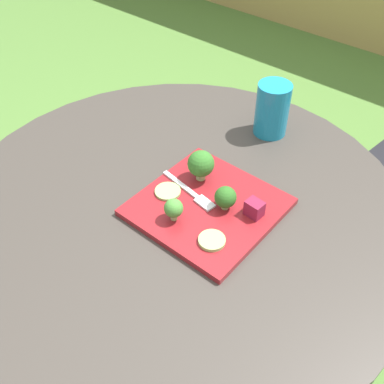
# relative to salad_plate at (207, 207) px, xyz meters

# --- Properties ---
(ground_plane) EXTENTS (12.00, 12.00, 0.00)m
(ground_plane) POSITION_rel_salad_plate_xyz_m (-0.06, -0.03, -0.76)
(ground_plane) COLOR #4C7533
(patio_table) EXTENTS (0.99, 0.99, 0.75)m
(patio_table) POSITION_rel_salad_plate_xyz_m (-0.06, -0.03, -0.25)
(patio_table) COLOR #38332D
(patio_table) RESTS_ON ground_plane
(salad_plate) EXTENTS (0.27, 0.27, 0.01)m
(salad_plate) POSITION_rel_salad_plate_xyz_m (0.00, 0.00, 0.00)
(salad_plate) COLOR maroon
(salad_plate) RESTS_ON patio_table
(drinking_glass) EXTENTS (0.08, 0.08, 0.13)m
(drinking_glass) POSITION_rel_salad_plate_xyz_m (-0.05, 0.32, 0.05)
(drinking_glass) COLOR teal
(drinking_glass) RESTS_ON patio_table
(fork) EXTENTS (0.15, 0.04, 0.00)m
(fork) POSITION_rel_salad_plate_xyz_m (-0.04, 0.00, 0.01)
(fork) COLOR silver
(fork) RESTS_ON salad_plate
(broccoli_floret_0) EXTENTS (0.04, 0.04, 0.05)m
(broccoli_floret_0) POSITION_rel_salad_plate_xyz_m (-0.03, -0.08, 0.04)
(broccoli_floret_0) COLOR #99B770
(broccoli_floret_0) RESTS_ON salad_plate
(broccoli_floret_1) EXTENTS (0.06, 0.06, 0.07)m
(broccoli_floret_1) POSITION_rel_salad_plate_xyz_m (-0.06, 0.05, 0.05)
(broccoli_floret_1) COLOR #99B770
(broccoli_floret_1) RESTS_ON salad_plate
(broccoli_floret_2) EXTENTS (0.05, 0.05, 0.05)m
(broccoli_floret_2) POSITION_rel_salad_plate_xyz_m (0.03, 0.02, 0.04)
(broccoli_floret_2) COLOR #99B770
(broccoli_floret_2) RESTS_ON salad_plate
(cucumber_slice_0) EXTENTS (0.05, 0.05, 0.01)m
(cucumber_slice_0) POSITION_rel_salad_plate_xyz_m (0.07, -0.07, 0.01)
(cucumber_slice_0) COLOR #8EB766
(cucumber_slice_0) RESTS_ON salad_plate
(cucumber_slice_1) EXTENTS (0.06, 0.06, 0.01)m
(cucumber_slice_1) POSITION_rel_salad_plate_xyz_m (-0.09, -0.03, 0.01)
(cucumber_slice_1) COLOR #8EB766
(cucumber_slice_1) RESTS_ON salad_plate
(beet_chunk_0) EXTENTS (0.04, 0.03, 0.04)m
(beet_chunk_0) POSITION_rel_salad_plate_xyz_m (0.09, 0.04, 0.02)
(beet_chunk_0) COLOR maroon
(beet_chunk_0) RESTS_ON salad_plate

